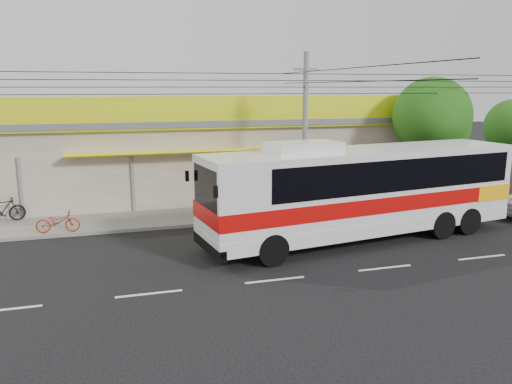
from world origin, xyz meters
TOP-DOWN VIEW (x-y plane):
  - ground at (0.00, 0.00)m, footprint 120.00×120.00m
  - sidewalk at (0.00, 6.00)m, footprint 30.00×3.20m
  - lane_markings at (0.00, -2.50)m, footprint 50.00×0.12m
  - storefront_building at (-0.01, 11.54)m, footprint 22.60×9.20m
  - coach_bus at (4.98, 0.77)m, footprint 13.65×4.77m
  - motorbike_red at (-7.21, 4.70)m, footprint 1.80×0.73m
  - motorbike_dark at (-9.72, 7.07)m, footprint 1.97×1.15m
  - utility_pole at (3.59, 4.20)m, footprint 34.00×14.00m
  - tree_near at (11.33, 5.58)m, footprint 4.02×4.02m

SIDE VIEW (x-z plane):
  - ground at x=0.00m, z-range 0.00..0.00m
  - lane_markings at x=0.00m, z-range -0.01..0.01m
  - sidewalk at x=0.00m, z-range 0.00..0.15m
  - motorbike_red at x=-7.21m, z-range 0.15..1.08m
  - motorbike_dark at x=-9.72m, z-range 0.15..1.29m
  - coach_bus at x=4.98m, z-range 0.14..4.27m
  - storefront_building at x=-0.01m, z-range -0.55..5.15m
  - tree_near at x=11.33m, z-range 1.18..7.84m
  - utility_pole at x=3.59m, z-range 2.49..10.14m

